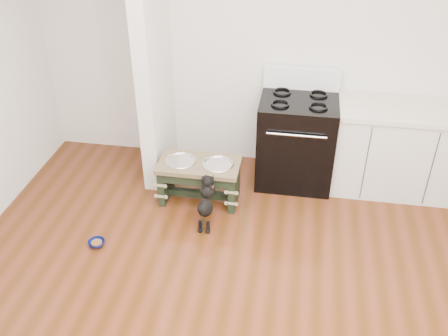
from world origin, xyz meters
The scene contains 7 objects.
room_shell centered at (0.00, 0.00, 1.62)m, with size 5.00×5.00×5.00m.
partition_wall centered at (-1.18, 2.10, 1.35)m, with size 0.15×0.80×2.70m, color silver.
oven_range centered at (0.25, 2.16, 0.48)m, with size 0.76×0.69×1.14m.
cabinet_run centered at (1.23, 2.18, 0.45)m, with size 1.24×0.64×0.91m.
dog_feeder centered at (-0.65, 1.62, 0.31)m, with size 0.79×0.42×0.45m.
puppy centered at (-0.51, 1.26, 0.26)m, with size 0.14×0.40×0.48m.
floor_bowl centered at (-1.42, 0.80, 0.02)m, with size 0.19×0.19×0.05m.
Camera 1 is at (0.26, -2.31, 3.01)m, focal length 40.00 mm.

